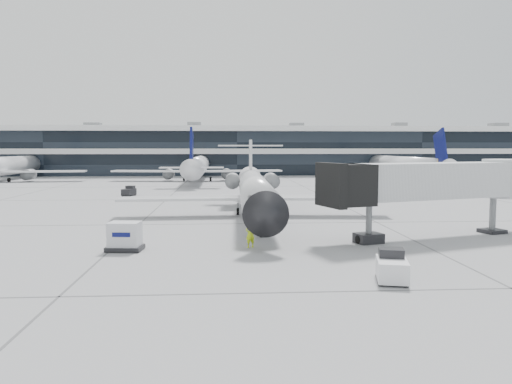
{
  "coord_description": "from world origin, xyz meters",
  "views": [
    {
      "loc": [
        -2.93,
        -41.24,
        6.35
      ],
      "look_at": [
        -0.26,
        0.56,
        2.6
      ],
      "focal_mm": 35.0,
      "sensor_mm": 36.0,
      "label": 1
    }
  ],
  "objects": [
    {
      "name": "baggage_tug",
      "position": [
        5.02,
        -18.4,
        0.67
      ],
      "size": [
        1.89,
        2.59,
        1.48
      ],
      "rotation": [
        0.0,
        0.0,
        -0.24
      ],
      "color": "white",
      "rests_on": "ground"
    },
    {
      "name": "bg_jet_left",
      "position": [
        -45.0,
        55.0,
        0.0
      ],
      "size": [
        32.0,
        40.0,
        9.6
      ],
      "primitive_type": null,
      "color": "white",
      "rests_on": "ground"
    },
    {
      "name": "ground",
      "position": [
        0.0,
        0.0,
        0.0
      ],
      "size": [
        220.0,
        220.0,
        0.0
      ],
      "primitive_type": "plane",
      "color": "gray",
      "rests_on": "ground"
    },
    {
      "name": "regional_jet",
      "position": [
        -0.12,
        4.34,
        2.47
      ],
      "size": [
        25.16,
        31.31,
        7.24
      ],
      "rotation": [
        0.0,
        0.0,
        -0.02
      ],
      "color": "silver",
      "rests_on": "ground"
    },
    {
      "name": "terminal",
      "position": [
        0.0,
        82.0,
        5.0
      ],
      "size": [
        170.0,
        22.0,
        10.0
      ],
      "primitive_type": "cube",
      "color": "black",
      "rests_on": "ground"
    },
    {
      "name": "jet_bridge",
      "position": [
        12.53,
        -7.13,
        3.98
      ],
      "size": [
        16.71,
        7.89,
        5.46
      ],
      "rotation": [
        0.0,
        0.0,
        0.31
      ],
      "color": "silver",
      "rests_on": "ground"
    },
    {
      "name": "bg_jet_center",
      "position": [
        -8.0,
        55.0,
        0.0
      ],
      "size": [
        32.0,
        40.0,
        9.6
      ],
      "primitive_type": null,
      "color": "white",
      "rests_on": "ground"
    },
    {
      "name": "ramp_worker",
      "position": [
        -1.3,
        -10.02,
        0.88
      ],
      "size": [
        0.76,
        0.66,
        1.76
      ],
      "primitive_type": "imported",
      "rotation": [
        0.0,
        0.0,
        3.6
      ],
      "color": "#C3E518",
      "rests_on": "ground"
    },
    {
      "name": "cargo_uld",
      "position": [
        -9.06,
        -10.47,
        0.88
      ],
      "size": [
        2.29,
        1.8,
        1.74
      ],
      "rotation": [
        0.0,
        0.0,
        -0.11
      ],
      "color": "black",
      "rests_on": "ground"
    },
    {
      "name": "traffic_cone",
      "position": [
        0.69,
        12.54,
        0.26
      ],
      "size": [
        0.47,
        0.47,
        0.55
      ],
      "rotation": [
        0.0,
        0.0,
        0.35
      ],
      "color": "#F0540C",
      "rests_on": "ground"
    },
    {
      "name": "far_tug",
      "position": [
        -15.44,
        24.96,
        0.59
      ],
      "size": [
        1.74,
        2.33,
        1.32
      ],
      "rotation": [
        0.0,
        0.0,
        -0.28
      ],
      "color": "black",
      "rests_on": "ground"
    },
    {
      "name": "bg_jet_right",
      "position": [
        32.0,
        55.0,
        0.0
      ],
      "size": [
        32.0,
        40.0,
        9.6
      ],
      "primitive_type": null,
      "color": "white",
      "rests_on": "ground"
    }
  ]
}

